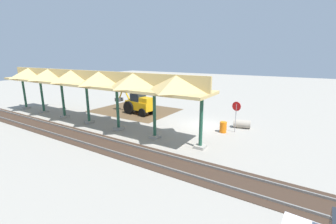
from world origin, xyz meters
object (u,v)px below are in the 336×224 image
backhoe (138,102)px  traffic_barrel (223,127)px  stop_sign (236,110)px  concrete_pipe (242,124)px

backhoe → traffic_barrel: bearing=173.4°
stop_sign → concrete_pipe: 2.11m
concrete_pipe → traffic_barrel: traffic_barrel is taller
backhoe → concrete_pipe: 10.92m
stop_sign → backhoe: 10.69m
concrete_pipe → traffic_barrel: (0.99, 2.04, 0.09)m
backhoe → traffic_barrel: backhoe is taller
traffic_barrel → stop_sign: bearing=-144.4°
backhoe → traffic_barrel: (-9.85, 1.14, -0.81)m
backhoe → concrete_pipe: (-10.84, -0.90, -0.90)m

